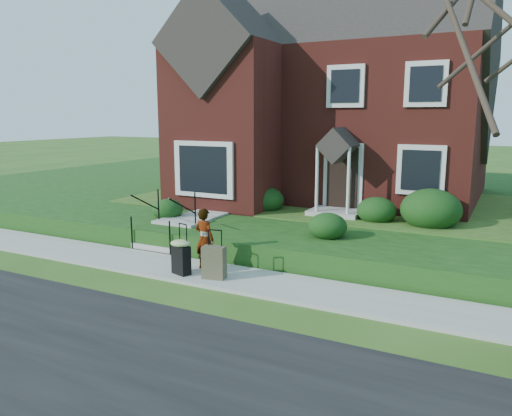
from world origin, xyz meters
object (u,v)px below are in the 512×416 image
Objects in this scene: front_steps at (173,230)px; woman at (205,239)px; suitcase_olive at (214,262)px; suitcase_black at (181,255)px.

front_steps is 1.37× the size of woman.
suitcase_olive is (2.75, -2.15, -0.02)m from front_steps.
front_steps is at bearing 130.99° from suitcase_olive.
suitcase_black is at bearing -49.55° from front_steps.
woman is 0.71m from suitcase_black.
suitcase_black is 0.85m from suitcase_olive.
suitcase_olive is at bearing -38.00° from front_steps.
front_steps is 2.74m from woman.
front_steps is at bearing -29.56° from woman.
suitcase_black is at bearing 73.64° from woman.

